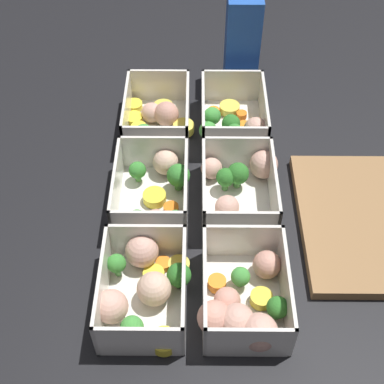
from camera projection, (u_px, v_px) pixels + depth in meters
ground_plane at (192, 202)px, 0.90m from camera, size 4.00×4.00×0.00m
container_near_left at (155, 117)px, 1.01m from camera, size 0.17×0.14×0.07m
container_near_center at (154, 191)px, 0.88m from camera, size 0.18×0.12×0.07m
container_near_right at (140, 286)px, 0.76m from camera, size 0.19×0.14×0.07m
container_far_left at (231, 121)px, 1.00m from camera, size 0.17×0.14×0.07m
container_far_center at (237, 184)px, 0.89m from camera, size 0.18×0.14×0.07m
container_far_right at (241, 303)px, 0.74m from camera, size 0.18×0.14×0.07m
juice_carton at (240, 40)px, 1.05m from camera, size 0.07×0.07×0.20m
cutting_board at (353, 221)px, 0.86m from camera, size 0.28×0.18×0.02m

